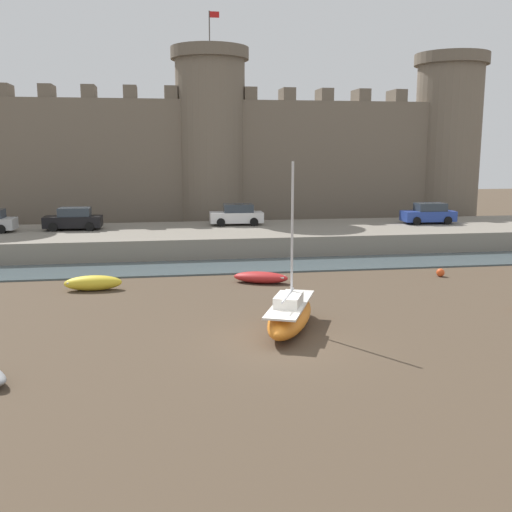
{
  "coord_description": "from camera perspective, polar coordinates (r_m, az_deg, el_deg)",
  "views": [
    {
      "loc": [
        -4.46,
        -21.31,
        7.35
      ],
      "look_at": [
        -0.26,
        5.16,
        2.5
      ],
      "focal_mm": 42.0,
      "sensor_mm": 36.0,
      "label": 1
    }
  ],
  "objects": [
    {
      "name": "ground_plane",
      "position": [
        22.98,
        2.69,
        -8.41
      ],
      "size": [
        160.0,
        160.0,
        0.0
      ],
      "primitive_type": "plane",
      "color": "#4C3D2D"
    },
    {
      "name": "water_channel",
      "position": [
        37.46,
        -2.0,
        -0.99
      ],
      "size": [
        80.0,
        4.5,
        0.1
      ],
      "primitive_type": "cube",
      "color": "#47565B",
      "rests_on": "ground"
    },
    {
      "name": "quay_road",
      "position": [
        44.45,
        -3.15,
        1.66
      ],
      "size": [
        56.3,
        10.0,
        1.45
      ],
      "primitive_type": "cube",
      "color": "gray",
      "rests_on": "ground"
    },
    {
      "name": "castle",
      "position": [
        53.63,
        -4.31,
        9.88
      ],
      "size": [
        51.01,
        6.71,
        18.8
      ],
      "color": "#706354",
      "rests_on": "ground"
    },
    {
      "name": "sailboat_foreground_left",
      "position": [
        24.49,
        3.26,
        -5.59
      ],
      "size": [
        3.46,
        5.57,
        6.83
      ],
      "color": "orange",
      "rests_on": "ground"
    },
    {
      "name": "rowboat_midflat_left",
      "position": [
        32.43,
        -15.26,
        -2.47
      ],
      "size": [
        2.96,
        1.01,
        0.79
      ],
      "color": "yellow",
      "rests_on": "ground"
    },
    {
      "name": "rowboat_near_channel_left",
      "position": [
        33.02,
        0.46,
        -2.02
      ],
      "size": [
        3.24,
        2.14,
        0.63
      ],
      "color": "red",
      "rests_on": "ground"
    },
    {
      "name": "mooring_buoy_near_shore",
      "position": [
        36.28,
        17.16,
        -1.52
      ],
      "size": [
        0.47,
        0.47,
        0.47
      ],
      "primitive_type": "sphere",
      "color": "#E04C1E",
      "rests_on": "ground"
    },
    {
      "name": "car_quay_centre_west",
      "position": [
        49.36,
        16.13,
        3.89
      ],
      "size": [
        4.14,
        1.96,
        1.62
      ],
      "color": "#263F99",
      "rests_on": "quay_road"
    },
    {
      "name": "car_quay_east",
      "position": [
        45.76,
        -16.99,
        3.38
      ],
      "size": [
        4.14,
        1.96,
        1.62
      ],
      "color": "black",
      "rests_on": "quay_road"
    },
    {
      "name": "car_quay_west",
      "position": [
        46.56,
        -1.83,
        3.93
      ],
      "size": [
        4.14,
        1.96,
        1.62
      ],
      "color": "silver",
      "rests_on": "quay_road"
    }
  ]
}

